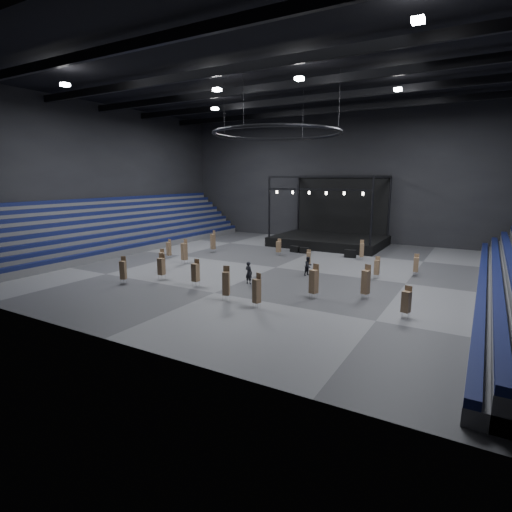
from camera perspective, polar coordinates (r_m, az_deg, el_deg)
The scene contains 32 objects.
floor at distance 40.25m, azimuth 2.83°, elevation -1.64°, with size 50.00×50.00×0.00m, color #505053.
ceiling at distance 40.32m, azimuth 3.09°, elevation 24.18°, with size 50.00×42.00×0.20m, color black.
wall_back at distance 58.75m, azimuth 12.50°, elevation 10.97°, with size 50.00×0.20×18.00m, color black.
wall_front at distance 22.69m, azimuth -22.45°, elevation 10.64°, with size 50.00×0.20×18.00m, color black.
wall_left at distance 55.33m, azimuth -21.19°, elevation 10.50°, with size 0.20×42.00×18.00m, color black.
bleachers_left at distance 54.22m, azimuth -19.28°, elevation 2.91°, with size 7.20×40.00×6.40m.
stage at distance 54.73m, azimuth 10.65°, elevation 3.11°, with size 14.00×10.00×9.20m.
truss_ring at distance 39.49m, azimuth 3.01°, elevation 17.10°, with size 12.30×12.30×5.15m.
roof_girders at distance 40.15m, azimuth 3.08°, elevation 23.07°, with size 49.00×30.35×0.70m.
floodlights at distance 36.58m, azimuth -0.03°, elevation 23.31°, with size 28.60×16.60×0.25m.
flight_case_left at distance 48.68m, azimuth 5.59°, elevation 1.00°, with size 1.13×0.57×0.75m, color black.
flight_case_mid at distance 48.08m, azimuth 6.89°, elevation 0.81°, with size 1.03×0.52×0.69m, color black.
flight_case_right at distance 46.40m, azimuth 13.33°, elevation 0.33°, with size 1.31×0.66×0.88m, color black.
chair_stack_0 at distance 29.91m, azimuth 8.27°, elevation -3.53°, with size 0.66×0.66×2.63m.
chair_stack_1 at distance 45.53m, azimuth -12.34°, elevation 1.04°, with size 0.43×0.43×2.18m.
chair_stack_2 at distance 35.76m, azimuth -18.46°, elevation -1.85°, with size 0.59×0.59×2.33m.
chair_stack_3 at distance 27.55m, azimuth 0.11°, elevation -4.92°, with size 0.57×0.57×2.46m.
chair_stack_4 at distance 42.35m, azimuth -10.20°, elevation 0.70°, with size 0.60×0.60×2.61m.
chair_stack_5 at distance 45.12m, azimuth 14.87°, elevation 0.87°, with size 0.54×0.54×2.23m.
chair_stack_6 at distance 33.37m, azimuth -8.63°, elevation -2.27°, with size 0.54×0.54×2.29m.
chair_stack_7 at distance 30.59m, azimuth 15.42°, elevation -3.53°, with size 0.62×0.62×2.61m.
chair_stack_8 at distance 39.77m, azimuth -13.30°, elevation -0.45°, with size 0.56×0.56×2.13m.
chair_stack_9 at distance 46.44m, azimuth 3.25°, elevation 1.37°, with size 0.46×0.46×1.93m.
chair_stack_10 at distance 27.34m, azimuth 20.68°, elevation -6.06°, with size 0.60×0.60×2.12m.
chair_stack_11 at distance 40.29m, azimuth 7.52°, elevation -0.29°, with size 0.55×0.55×1.81m.
chair_stack_12 at distance 37.19m, azimuth 16.89°, elevation -1.50°, with size 0.45×0.45×1.99m.
chair_stack_13 at distance 48.53m, azimuth -6.16°, elevation 2.11°, with size 0.59×0.59×2.65m.
chair_stack_14 at distance 36.22m, azimuth -13.36°, elevation -1.40°, with size 0.54×0.54×2.27m.
chair_stack_15 at distance 39.50m, azimuth 21.90°, elevation -1.09°, with size 0.48×0.48×2.02m.
chair_stack_16 at distance 29.31m, azimuth -4.30°, elevation -3.84°, with size 0.64×0.64×2.56m.
man_center at distance 33.84m, azimuth -1.04°, elevation -2.41°, with size 0.70×0.46×1.92m, color black.
crew_member at distance 37.05m, azimuth 7.50°, elevation -1.43°, with size 0.86×0.67×1.77m, color black.
Camera 1 is at (17.89, -34.96, 8.85)m, focal length 28.00 mm.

